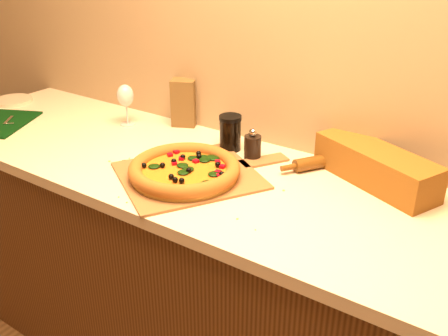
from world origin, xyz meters
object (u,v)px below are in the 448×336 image
Objects in this scene: cutting_board at (0,123)px; rolling_pin at (324,161)px; pizza at (185,170)px; dark_jar at (230,133)px; side_plate at (13,100)px; pepper_grinder at (253,146)px; pizza_peel at (194,174)px; wine_glass at (125,97)px.

cutting_board is 1.28× the size of rolling_pin.
dark_jar is (-0.01, 0.28, 0.03)m from pizza.
side_plate is at bearing 171.73° from pizza.
pepper_grinder is (0.10, 0.26, 0.01)m from pizza.
rolling_pin is at bearing -8.33° from cutting_board.
pizza reaches higher than rolling_pin.
pizza reaches higher than cutting_board.
side_plate is (-1.15, 0.13, 0.00)m from pizza_peel.
rolling_pin is at bearing 5.69° from wine_glass.
pizza_peel is 0.05m from pizza.
pizza_peel is 5.39× the size of pepper_grinder.
wine_glass reaches higher than cutting_board.
dark_jar is 1.14m from side_plate.
pizza is at bearing -111.08° from pepper_grinder.
side_plate is (-1.14, 0.17, -0.02)m from pizza.
side_plate reaches higher than pizza_peel.
pizza is at bearing -134.84° from rolling_pin.
side_plate is (-1.14, -0.11, -0.06)m from dark_jar.
side_plate is (-0.65, -0.09, -0.11)m from wine_glass.
pizza reaches higher than side_plate.
wine_glass reaches higher than pizza_peel.
rolling_pin is at bearing 6.57° from side_plate.
dark_jar is (-0.02, 0.24, 0.06)m from pizza_peel.
pizza is at bearing -72.76° from pizza_peel.
pizza_peel is 4.66× the size of dark_jar.
pizza_peel is at bearing 75.28° from pizza.
dark_jar reaches higher than pizza_peel.
wine_glass reaches higher than side_plate.
cutting_board reaches higher than pizza_peel.
cutting_board is 1.08m from pepper_grinder.
wine_glass is 1.30× the size of dark_jar.
dark_jar reaches higher than rolling_pin.
pepper_grinder is 0.11m from dark_jar.
pizza_peel is 3.53× the size of side_plate.
cutting_board is 2.16× the size of wine_glass.
cutting_board is 2.81× the size of dark_jar.
pizza is 0.48m from rolling_pin.
pepper_grinder is 1.25m from side_plate.
dark_jar is 0.76× the size of side_plate.
pepper_grinder reaches higher than cutting_board.
cutting_board is 0.99m from dark_jar.
pepper_grinder reaches higher than rolling_pin.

